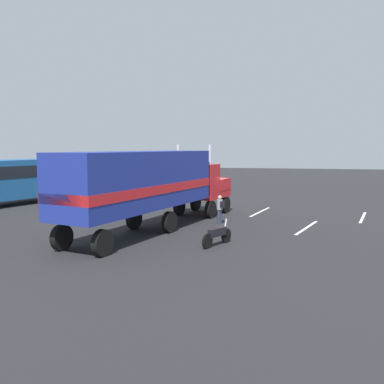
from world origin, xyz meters
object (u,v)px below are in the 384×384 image
object	(u,v)px
motorcycle	(217,235)
parked_bus	(24,177)
semi_truck	(152,183)
person_bystander	(220,208)

from	to	relation	value
motorcycle	parked_bus	bearing A→B (deg)	57.56
parked_bus	motorcycle	bearing A→B (deg)	-122.44
semi_truck	person_bystander	distance (m)	4.43
person_bystander	parked_bus	xyz separation A→B (m)	(5.49, 16.22, 1.17)
semi_truck	person_bystander	bearing A→B (deg)	-50.66
semi_truck	motorcycle	world-z (taller)	semi_truck
semi_truck	parked_bus	world-z (taller)	semi_truck
semi_truck	parked_bus	distance (m)	15.36
semi_truck	parked_bus	xyz separation A→B (m)	(8.10, 13.04, -0.46)
parked_bus	person_bystander	bearing A→B (deg)	-108.70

